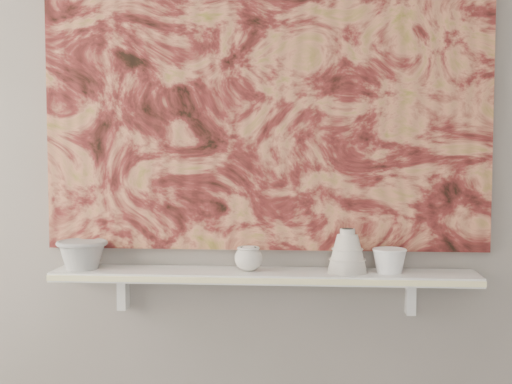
# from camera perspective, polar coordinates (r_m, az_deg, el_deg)

# --- Properties ---
(wall_back) EXTENTS (3.60, 0.00, 3.60)m
(wall_back) POSITION_cam_1_polar(r_m,az_deg,el_deg) (2.42, 0.75, 3.88)
(wall_back) COLOR gray
(wall_back) RESTS_ON floor
(shelf) EXTENTS (1.40, 0.18, 0.03)m
(shelf) POSITION_cam_1_polar(r_m,az_deg,el_deg) (2.37, 0.60, -6.71)
(shelf) COLOR silver
(shelf) RESTS_ON wall_back
(shelf_stripe) EXTENTS (1.40, 0.01, 0.02)m
(shelf_stripe) POSITION_cam_1_polar(r_m,az_deg,el_deg) (2.28, 0.45, -7.14)
(shelf_stripe) COLOR #F3E9A2
(shelf_stripe) RESTS_ON shelf
(bracket_left) EXTENTS (0.03, 0.06, 0.12)m
(bracket_left) POSITION_cam_1_polar(r_m,az_deg,el_deg) (2.53, -10.57, -7.84)
(bracket_left) COLOR silver
(bracket_left) RESTS_ON wall_back
(bracket_right) EXTENTS (0.03, 0.06, 0.12)m
(bracket_right) POSITION_cam_1_polar(r_m,az_deg,el_deg) (2.47, 12.25, -8.15)
(bracket_right) COLOR silver
(bracket_right) RESTS_ON wall_back
(painting) EXTENTS (1.50, 0.02, 1.10)m
(painting) POSITION_cam_1_polar(r_m,az_deg,el_deg) (2.42, 0.74, 8.39)
(painting) COLOR maroon
(painting) RESTS_ON wall_back
(house_motif) EXTENTS (0.09, 0.00, 0.08)m
(house_motif) POSITION_cam_1_polar(r_m,az_deg,el_deg) (2.41, 11.44, 1.00)
(house_motif) COLOR black
(house_motif) RESTS_ON painting
(bowl_grey) EXTENTS (0.21, 0.21, 0.10)m
(bowl_grey) POSITION_cam_1_polar(r_m,az_deg,el_deg) (2.47, -13.73, -4.85)
(bowl_grey) COLOR gray
(bowl_grey) RESTS_ON shelf
(cup_cream) EXTENTS (0.12, 0.12, 0.08)m
(cup_cream) POSITION_cam_1_polar(r_m,az_deg,el_deg) (2.36, -0.61, -5.33)
(cup_cream) COLOR beige
(cup_cream) RESTS_ON shelf
(bell_vessel) EXTENTS (0.13, 0.13, 0.14)m
(bell_vessel) POSITION_cam_1_polar(r_m,az_deg,el_deg) (2.35, 7.32, -4.66)
(bell_vessel) COLOR beige
(bell_vessel) RESTS_ON shelf
(bowl_white) EXTENTS (0.14, 0.14, 0.08)m
(bowl_white) POSITION_cam_1_polar(r_m,az_deg,el_deg) (2.37, 10.63, -5.41)
(bowl_white) COLOR white
(bowl_white) RESTS_ON shelf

